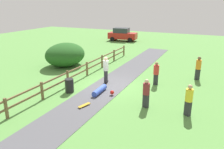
% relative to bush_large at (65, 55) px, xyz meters
% --- Properties ---
extents(ground_plane, '(60.00, 60.00, 0.00)m').
position_rel_bush_large_xyz_m(ground_plane, '(5.85, -2.89, -1.05)').
color(ground_plane, '#568E42').
extents(asphalt_path, '(2.40, 28.00, 0.02)m').
position_rel_bush_large_xyz_m(asphalt_path, '(5.85, -2.89, -1.04)').
color(asphalt_path, '#515156').
rests_on(asphalt_path, ground_plane).
extents(wooden_fence, '(0.12, 18.12, 1.10)m').
position_rel_bush_large_xyz_m(wooden_fence, '(3.25, -2.89, -0.38)').
color(wooden_fence, brown).
rests_on(wooden_fence, ground_plane).
extents(bush_large, '(3.29, 3.95, 2.09)m').
position_rel_bush_large_xyz_m(bush_large, '(0.00, 0.00, 0.00)').
color(bush_large, '#23561E').
rests_on(bush_large, ground_plane).
extents(trash_bin, '(0.56, 0.56, 0.90)m').
position_rel_bush_large_xyz_m(trash_bin, '(4.05, -5.11, -0.60)').
color(trash_bin, black).
rests_on(trash_bin, ground_plane).
extents(skater_riding, '(0.46, 0.82, 1.94)m').
position_rel_bush_large_xyz_m(skater_riding, '(5.46, -2.67, 0.07)').
color(skater_riding, black).
rests_on(skater_riding, asphalt_path).
extents(skater_fallen, '(1.21, 1.52, 0.36)m').
position_rel_bush_large_xyz_m(skater_fallen, '(5.97, -4.47, -0.85)').
color(skater_fallen, blue).
rests_on(skater_fallen, asphalt_path).
extents(skateboard_loose, '(0.41, 0.82, 0.08)m').
position_rel_bush_large_xyz_m(skateboard_loose, '(6.04, -6.53, -0.96)').
color(skateboard_loose, '#BF8C19').
rests_on(skateboard_loose, asphalt_path).
extents(bystander_orange, '(0.51, 0.51, 1.78)m').
position_rel_bush_large_xyz_m(bystander_orange, '(11.30, 0.99, -0.06)').
color(bystander_orange, '#2D2D33').
rests_on(bystander_orange, ground_plane).
extents(bystander_red, '(0.47, 0.47, 1.66)m').
position_rel_bush_large_xyz_m(bystander_red, '(8.74, -1.38, -0.14)').
color(bystander_red, '#2D2D33').
rests_on(bystander_red, ground_plane).
extents(bystander_yellow, '(0.53, 0.53, 1.69)m').
position_rel_bush_large_xyz_m(bystander_yellow, '(11.39, -5.12, -0.12)').
color(bystander_yellow, '#2D2D33').
rests_on(bystander_yellow, ground_plane).
extents(bystander_maroon, '(0.51, 0.51, 1.64)m').
position_rel_bush_large_xyz_m(bystander_maroon, '(9.16, -5.12, -0.15)').
color(bystander_maroon, '#2D2D33').
rests_on(bystander_maroon, ground_plane).
extents(parked_car_red, '(4.36, 2.34, 1.92)m').
position_rel_bush_large_xyz_m(parked_car_red, '(-0.68, 15.05, -0.09)').
color(parked_car_red, red).
rests_on(parked_car_red, ground_plane).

